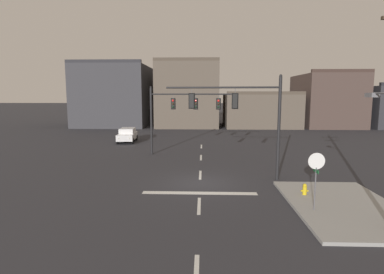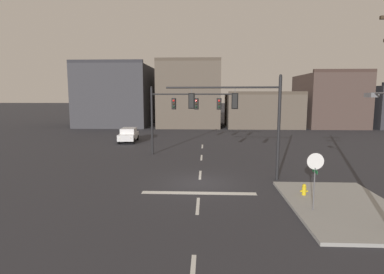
% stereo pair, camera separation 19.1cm
% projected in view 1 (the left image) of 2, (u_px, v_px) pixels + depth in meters
% --- Properties ---
extents(ground_plane, '(400.00, 400.00, 0.00)m').
position_uv_depth(ground_plane, '(200.00, 183.00, 19.38)').
color(ground_plane, '#2B2B30').
extents(sidewalk_near_corner, '(5.00, 8.00, 0.15)m').
position_uv_depth(sidewalk_near_corner, '(343.00, 206.00, 15.15)').
color(sidewalk_near_corner, gray).
rests_on(sidewalk_near_corner, ground).
extents(stop_bar_paint, '(6.40, 0.50, 0.01)m').
position_uv_depth(stop_bar_paint, '(200.00, 193.00, 17.40)').
color(stop_bar_paint, silver).
rests_on(stop_bar_paint, ground).
extents(lane_centreline, '(0.16, 26.40, 0.01)m').
position_uv_depth(lane_centreline, '(200.00, 175.00, 21.36)').
color(lane_centreline, silver).
rests_on(lane_centreline, ground).
extents(signal_mast_near_side, '(7.32, 0.82, 6.71)m').
position_uv_depth(signal_mast_near_side, '(245.00, 111.00, 19.89)').
color(signal_mast_near_side, black).
rests_on(signal_mast_near_side, ground).
extents(signal_mast_far_side, '(7.42, 0.66, 6.22)m').
position_uv_depth(signal_mast_far_side, '(178.00, 109.00, 28.09)').
color(signal_mast_far_side, black).
rests_on(signal_mast_far_side, ground).
extents(stop_sign, '(0.76, 0.64, 2.83)m').
position_uv_depth(stop_sign, '(316.00, 168.00, 14.21)').
color(stop_sign, '#56565B').
rests_on(stop_sign, ground).
extents(car_lot_nearside, '(2.19, 4.56, 1.61)m').
position_uv_depth(car_lot_nearside, '(127.00, 135.00, 36.36)').
color(car_lot_nearside, silver).
rests_on(car_lot_nearside, ground).
extents(fire_hydrant, '(0.40, 0.30, 0.75)m').
position_uv_depth(fire_hydrant, '(305.00, 191.00, 16.64)').
color(fire_hydrant, gold).
rests_on(fire_hydrant, ground).
extents(building_row, '(57.42, 13.42, 11.26)m').
position_uv_depth(building_row, '(226.00, 100.00, 55.11)').
color(building_row, '#38383D').
rests_on(building_row, ground).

